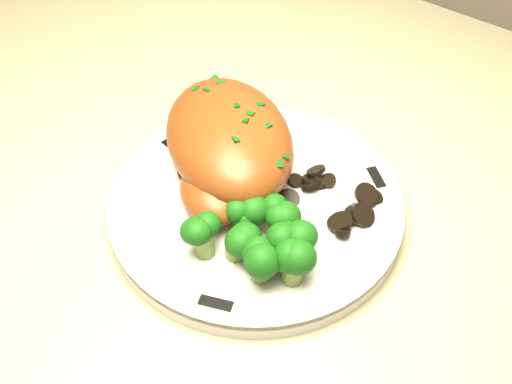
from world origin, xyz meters
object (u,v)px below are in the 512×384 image
Objects in this scene: counter at (191,311)px; broccoli_florets at (258,239)px; chicken_breast at (227,144)px; plate at (256,207)px.

broccoli_florets is (0.25, -0.15, 0.51)m from counter.
chicken_breast reaches higher than broccoli_florets.
counter reaches higher than plate.
broccoli_florets is (0.08, -0.06, -0.01)m from chicken_breast.
broccoli_florets is (0.04, -0.05, 0.03)m from plate.
broccoli_florets is at bearing -1.15° from chicken_breast.
counter is 8.85× the size of plate.
plate is 0.07m from broccoli_florets.
counter is at bearing 149.22° from broccoli_florets.
chicken_breast reaches higher than plate.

